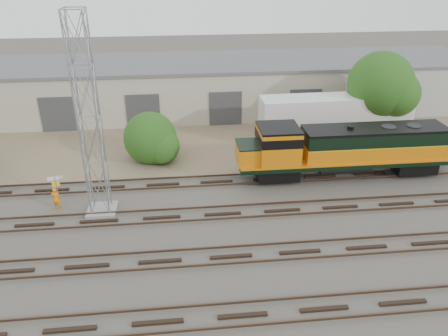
{
  "coord_description": "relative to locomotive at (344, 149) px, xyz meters",
  "views": [
    {
      "loc": [
        -2.53,
        -22.74,
        15.65
      ],
      "look_at": [
        0.35,
        4.0,
        2.2
      ],
      "focal_mm": 35.0,
      "sensor_mm": 36.0,
      "label": 1
    }
  ],
  "objects": [
    {
      "name": "worker",
      "position": [
        -20.63,
        -2.54,
        -1.51
      ],
      "size": [
        0.61,
        0.42,
        1.59
      ],
      "primitive_type": "imported",
      "rotation": [
        0.0,
        0.0,
        3.07
      ],
      "color": "orange",
      "rests_on": "ground"
    },
    {
      "name": "semi_trailer",
      "position": [
        2.07,
        7.02,
        0.31
      ],
      "size": [
        13.6,
        2.97,
        4.17
      ],
      "rotation": [
        0.0,
        0.0,
        0.02
      ],
      "color": "silver",
      "rests_on": "ground"
    },
    {
      "name": "dumpster_red",
      "position": [
        8.26,
        10.64,
        -1.61
      ],
      "size": [
        1.93,
        1.88,
        1.4
      ],
      "primitive_type": "cube",
      "rotation": [
        0.0,
        0.0,
        -0.4
      ],
      "color": "maroon",
      "rests_on": "ground"
    },
    {
      "name": "warehouse",
      "position": [
        -9.57,
        16.98,
        0.34
      ],
      "size": [
        58.4,
        10.4,
        5.3
      ],
      "color": "#B9B19A",
      "rests_on": "ground"
    },
    {
      "name": "locomotive",
      "position": [
        0.0,
        0.0,
        0.0
      ],
      "size": [
        16.68,
        2.93,
        4.01
      ],
      "color": "black",
      "rests_on": "tracks"
    },
    {
      "name": "tree_mid",
      "position": [
        -14.39,
        4.49,
        -0.51
      ],
      "size": [
        4.54,
        4.33,
        4.33
      ],
      "color": "#382619",
      "rests_on": "ground"
    },
    {
      "name": "dirt_strip",
      "position": [
        -9.61,
        9.0,
        -2.3
      ],
      "size": [
        80.0,
        16.0,
        0.02
      ],
      "primitive_type": "cube",
      "color": "#726047",
      "rests_on": "ground"
    },
    {
      "name": "tree_east",
      "position": [
        6.03,
        7.25,
        2.5
      ],
      "size": [
        6.13,
        5.84,
        7.89
      ],
      "color": "#382619",
      "rests_on": "ground"
    },
    {
      "name": "ground",
      "position": [
        -9.61,
        -6.0,
        -2.31
      ],
      "size": [
        140.0,
        140.0,
        0.0
      ],
      "primitive_type": "plane",
      "color": "#47423A",
      "rests_on": "ground"
    },
    {
      "name": "signal_tower",
      "position": [
        -17.6,
        -3.17,
        3.97
      ],
      "size": [
        1.9,
        1.9,
        12.86
      ],
      "rotation": [
        0.0,
        0.0,
        -0.0
      ],
      "color": "gray",
      "rests_on": "ground"
    },
    {
      "name": "dumpster_blue",
      "position": [
        6.16,
        9.82,
        -1.56
      ],
      "size": [
        1.77,
        1.69,
        1.5
      ],
      "primitive_type": "cube",
      "rotation": [
        0.0,
        0.0,
        0.12
      ],
      "color": "#161B9C",
      "rests_on": "ground"
    },
    {
      "name": "sign_post",
      "position": [
        -20.51,
        -2.35,
        -0.64
      ],
      "size": [
        0.95,
        0.29,
        2.38
      ],
      "color": "gray",
      "rests_on": "ground"
    },
    {
      "name": "tracks",
      "position": [
        -9.61,
        -9.0,
        -2.23
      ],
      "size": [
        80.0,
        20.4,
        0.28
      ],
      "color": "black",
      "rests_on": "ground"
    }
  ]
}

